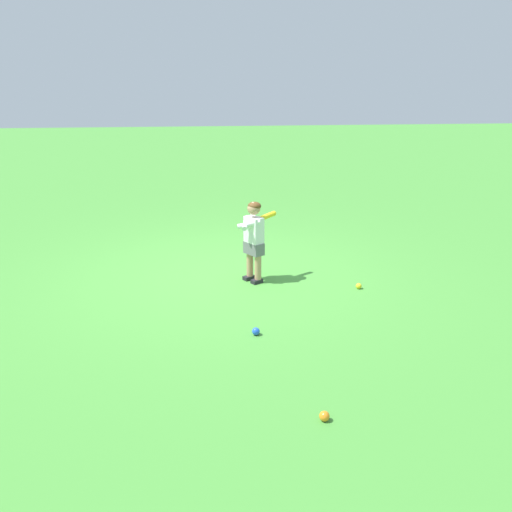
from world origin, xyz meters
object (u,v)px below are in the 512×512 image
(play_ball_midfield, at_px, (324,416))
(play_ball_far_right, at_px, (359,286))
(child_batter, at_px, (254,234))
(play_ball_by_bucket, at_px, (256,331))

(play_ball_midfield, relative_size, play_ball_far_right, 1.14)
(child_batter, bearing_deg, play_ball_far_right, 162.57)
(child_batter, relative_size, play_ball_far_right, 14.25)
(play_ball_by_bucket, relative_size, play_ball_midfield, 0.98)
(child_batter, distance_m, play_ball_far_right, 1.51)
(child_batter, distance_m, play_ball_midfield, 3.30)
(play_ball_midfield, distance_m, play_ball_far_right, 3.01)
(child_batter, xyz_separation_m, play_ball_by_bucket, (0.13, 1.62, -0.61))
(child_batter, xyz_separation_m, play_ball_midfield, (-0.28, 3.24, -0.61))
(play_ball_by_bucket, height_order, play_ball_far_right, play_ball_by_bucket)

